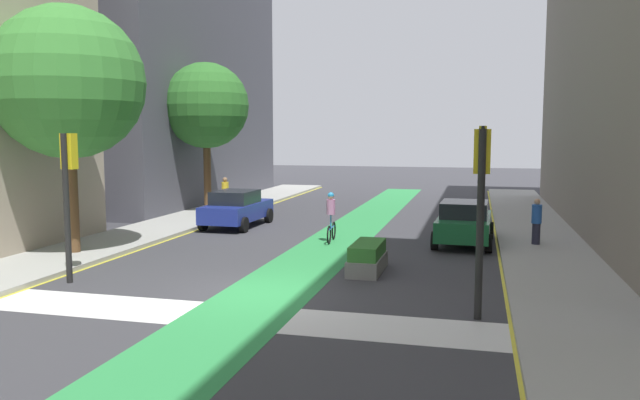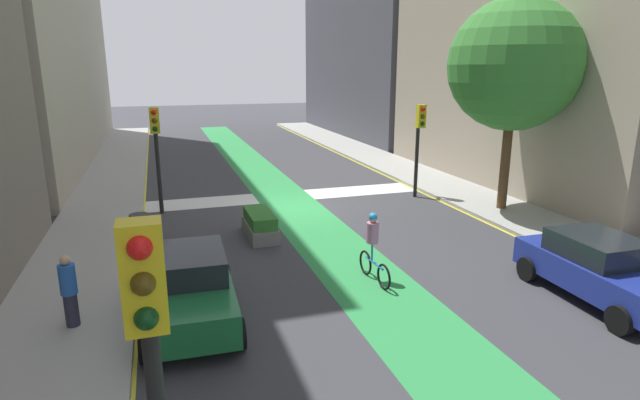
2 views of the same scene
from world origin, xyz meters
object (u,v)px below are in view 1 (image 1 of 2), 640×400
at_px(car_green_right_far, 464,222).
at_px(traffic_signal_far_right, 482,154).
at_px(cyclist_in_lane, 331,216).
at_px(street_tree_near, 68,83).
at_px(pedestrian_sidewalk_left_a, 225,194).
at_px(street_tree_far, 206,106).
at_px(traffic_signal_near_right, 481,186).
at_px(median_planter, 367,258).
at_px(car_blue_left_far, 237,208).
at_px(pedestrian_sidewalk_right_a, 537,221).
at_px(traffic_signal_near_left, 68,178).

bearing_deg(car_green_right_far, traffic_signal_far_right, 84.75).
relative_size(cyclist_in_lane, street_tree_near, 0.24).
xyz_separation_m(pedestrian_sidewalk_left_a, street_tree_far, (-1.06, 0.30, 4.31)).
bearing_deg(pedestrian_sidewalk_left_a, street_tree_far, 164.33).
xyz_separation_m(traffic_signal_near_right, traffic_signal_far_right, (0.11, 15.73, 0.17)).
xyz_separation_m(pedestrian_sidewalk_left_a, median_planter, (8.91, -10.62, -0.62)).
distance_m(cyclist_in_lane, median_planter, 5.01).
xyz_separation_m(traffic_signal_near_right, street_tree_far, (-13.08, 14.75, 2.46)).
bearing_deg(pedestrian_sidewalk_left_a, car_green_right_far, -24.90).
bearing_deg(car_green_right_far, cyclist_in_lane, -170.76).
height_order(car_green_right_far, pedestrian_sidewalk_left_a, pedestrian_sidewalk_left_a).
distance_m(street_tree_near, median_planter, 10.94).
height_order(traffic_signal_near_right, car_blue_left_far, traffic_signal_near_right).
bearing_deg(pedestrian_sidewalk_right_a, traffic_signal_far_right, 105.06).
height_order(traffic_signal_near_right, median_planter, traffic_signal_near_right).
bearing_deg(cyclist_in_lane, traffic_signal_near_left, -125.07).
height_order(car_green_right_far, street_tree_far, street_tree_far).
xyz_separation_m(car_blue_left_far, car_green_right_far, (9.55, -1.92, 0.00)).
relative_size(traffic_signal_far_right, pedestrian_sidewalk_right_a, 2.72).
distance_m(pedestrian_sidewalk_right_a, median_planter, 7.17).
bearing_deg(street_tree_near, traffic_signal_far_right, 43.12).
relative_size(cyclist_in_lane, street_tree_far, 0.25).
relative_size(pedestrian_sidewalk_right_a, pedestrian_sidewalk_left_a, 0.93).
bearing_deg(cyclist_in_lane, pedestrian_sidewalk_left_a, 137.87).
xyz_separation_m(car_blue_left_far, pedestrian_sidewalk_right_a, (11.99, -2.13, 0.16)).
relative_size(pedestrian_sidewalk_right_a, street_tree_far, 0.22).
bearing_deg(median_planter, street_tree_near, -179.15).
distance_m(car_green_right_far, pedestrian_sidewalk_left_a, 12.70).
relative_size(car_green_right_far, cyclist_in_lane, 2.30).
distance_m(traffic_signal_near_right, pedestrian_sidewalk_right_a, 9.30).
relative_size(traffic_signal_near_right, street_tree_near, 0.52).
distance_m(car_green_right_far, street_tree_far, 14.52).
xyz_separation_m(pedestrian_sidewalk_right_a, pedestrian_sidewalk_left_a, (-13.97, 5.56, 0.06)).
height_order(pedestrian_sidewalk_right_a, street_tree_near, street_tree_near).
distance_m(car_green_right_far, pedestrian_sidewalk_right_a, 2.46).
height_order(traffic_signal_far_right, car_blue_left_far, traffic_signal_far_right).
xyz_separation_m(traffic_signal_near_left, median_planter, (7.52, 3.17, -2.41)).
xyz_separation_m(car_blue_left_far, pedestrian_sidewalk_left_a, (-1.98, 3.43, 0.22)).
xyz_separation_m(pedestrian_sidewalk_left_a, street_tree_near, (-0.72, -10.76, 4.56)).
distance_m(traffic_signal_far_right, car_green_right_far, 7.01).
bearing_deg(traffic_signal_far_right, median_planter, -105.15).
height_order(traffic_signal_far_right, street_tree_far, street_tree_far).
bearing_deg(street_tree_far, car_blue_left_far, -50.80).
bearing_deg(traffic_signal_near_right, pedestrian_sidewalk_right_a, 77.62).
distance_m(traffic_signal_near_right, traffic_signal_far_right, 15.73).
bearing_deg(traffic_signal_near_right, traffic_signal_near_left, 176.41).
distance_m(cyclist_in_lane, pedestrian_sidewalk_left_a, 9.13).
bearing_deg(traffic_signal_near_right, street_tree_near, 163.84).
xyz_separation_m(traffic_signal_near_right, pedestrian_sidewalk_right_a, (1.95, 8.89, -1.91)).
relative_size(traffic_signal_far_right, cyclist_in_lane, 2.34).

